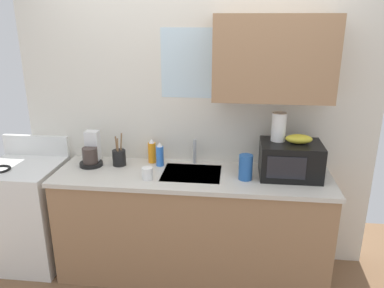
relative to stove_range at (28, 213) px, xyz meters
name	(u,v)px	position (x,y,z in m)	size (l,w,h in m)	color
kitchen_wall_assembly	(210,109)	(1.55, 0.31, 0.90)	(2.95, 0.42, 2.50)	silver
counter_unit	(192,223)	(1.43, 0.00, 0.00)	(2.18, 0.63, 0.90)	#9E7551
sink_faucet	(195,151)	(1.43, 0.24, 0.55)	(0.03, 0.03, 0.21)	#B2B5BA
stove_range	(28,213)	(0.00, 0.00, 0.00)	(0.60, 0.60, 1.08)	white
microwave	(290,160)	(2.19, 0.04, 0.58)	(0.46, 0.35, 0.27)	black
banana_bunch	(299,139)	(2.24, 0.05, 0.75)	(0.20, 0.11, 0.07)	gold
paper_towel_roll	(279,127)	(2.09, 0.10, 0.82)	(0.11, 0.11, 0.22)	white
coffee_maker	(92,153)	(0.58, 0.10, 0.55)	(0.19, 0.21, 0.28)	black
dish_soap_bottle_blue	(160,155)	(1.15, 0.15, 0.54)	(0.06, 0.06, 0.20)	blue
dish_soap_bottle_orange	(152,151)	(1.07, 0.21, 0.54)	(0.07, 0.07, 0.21)	orange
cereal_canister	(246,167)	(1.85, -0.05, 0.54)	(0.10, 0.10, 0.19)	#2659A5
mug_white	(147,173)	(1.11, -0.14, 0.49)	(0.08, 0.08, 0.10)	white
utensil_crock	(119,157)	(0.81, 0.12, 0.51)	(0.11, 0.11, 0.28)	black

